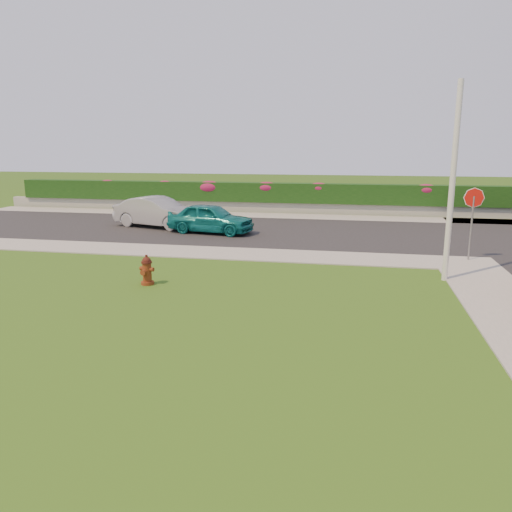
% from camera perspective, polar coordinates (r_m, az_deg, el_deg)
% --- Properties ---
extents(ground, '(120.00, 120.00, 0.00)m').
position_cam_1_polar(ground, '(9.34, -11.05, -11.56)').
color(ground, black).
rests_on(ground, ground).
extents(street_far, '(26.00, 8.00, 0.04)m').
position_cam_1_polar(street_far, '(23.70, -9.59, 3.19)').
color(street_far, black).
rests_on(street_far, ground).
extents(sidewalk_far, '(24.00, 2.00, 0.04)m').
position_cam_1_polar(sidewalk_far, '(19.64, -17.46, 0.88)').
color(sidewalk_far, gray).
rests_on(sidewalk_far, ground).
extents(curb_corner, '(2.00, 2.00, 0.04)m').
position_cam_1_polar(curb_corner, '(17.66, 22.87, -0.78)').
color(curb_corner, gray).
rests_on(curb_corner, ground).
extents(sidewalk_beyond, '(34.00, 2.00, 0.04)m').
position_cam_1_polar(sidewalk_beyond, '(27.47, 1.99, 4.61)').
color(sidewalk_beyond, gray).
rests_on(sidewalk_beyond, ground).
extents(retaining_wall, '(34.00, 0.40, 0.60)m').
position_cam_1_polar(retaining_wall, '(28.90, 2.48, 5.56)').
color(retaining_wall, gray).
rests_on(retaining_wall, ground).
extents(hedge, '(32.00, 0.90, 1.10)m').
position_cam_1_polar(hedge, '(28.91, 2.52, 7.25)').
color(hedge, black).
rests_on(hedge, retaining_wall).
extents(fire_hydrant, '(0.44, 0.41, 0.84)m').
position_cam_1_polar(fire_hydrant, '(14.12, -12.37, -1.63)').
color(fire_hydrant, '#58220D').
rests_on(fire_hydrant, ground).
extents(sedan_teal, '(3.98, 2.11, 1.29)m').
position_cam_1_polar(sedan_teal, '(21.91, -5.21, 4.33)').
color(sedan_teal, '#0D6869').
rests_on(sedan_teal, street_far).
extents(sedan_silver, '(4.52, 2.64, 1.41)m').
position_cam_1_polar(sedan_silver, '(23.86, -11.19, 4.94)').
color(sedan_silver, '#9EA1A6').
rests_on(sedan_silver, street_far).
extents(utility_pole, '(0.16, 0.16, 5.50)m').
position_cam_1_polar(utility_pole, '(14.88, 21.53, 7.70)').
color(utility_pole, silver).
rests_on(utility_pole, ground).
extents(stop_sign, '(0.67, 0.07, 2.45)m').
position_cam_1_polar(stop_sign, '(17.91, 23.57, 5.15)').
color(stop_sign, slate).
rests_on(stop_sign, ground).
extents(flower_clump_a, '(1.06, 0.68, 0.53)m').
position_cam_1_polar(flower_clump_a, '(32.11, -16.61, 7.88)').
color(flower_clump_a, '#A31C4B').
rests_on(flower_clump_a, hedge).
extents(flower_clump_b, '(1.01, 0.65, 0.51)m').
position_cam_1_polar(flower_clump_b, '(30.57, -10.39, 8.00)').
color(flower_clump_b, '#A31C4B').
rests_on(flower_clump_b, hedge).
extents(flower_clump_c, '(1.44, 0.93, 0.72)m').
position_cam_1_polar(flower_clump_c, '(29.68, -5.36, 7.86)').
color(flower_clump_c, '#A31C4B').
rests_on(flower_clump_c, hedge).
extents(flower_clump_d, '(1.28, 0.82, 0.64)m').
position_cam_1_polar(flower_clump_d, '(28.89, 1.21, 7.85)').
color(flower_clump_d, '#A31C4B').
rests_on(flower_clump_d, hedge).
extents(flower_clump_e, '(1.16, 0.75, 0.58)m').
position_cam_1_polar(flower_clump_e, '(28.53, 7.18, 7.74)').
color(flower_clump_e, '#A31C4B').
rests_on(flower_clump_e, hedge).
extents(flower_clump_f, '(1.22, 0.79, 0.61)m').
position_cam_1_polar(flower_clump_f, '(28.71, 18.85, 7.18)').
color(flower_clump_f, '#A31C4B').
rests_on(flower_clump_f, hedge).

